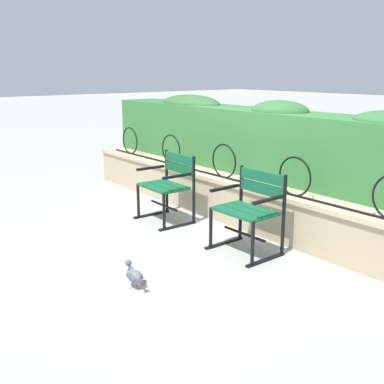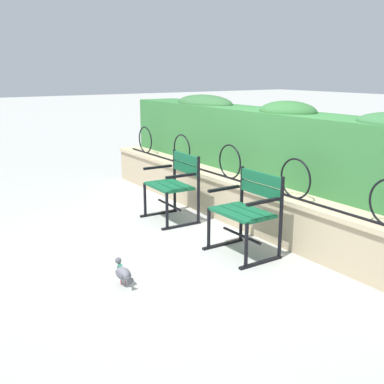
% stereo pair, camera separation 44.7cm
% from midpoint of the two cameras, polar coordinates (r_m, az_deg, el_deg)
% --- Properties ---
extents(ground_plane, '(60.00, 60.00, 0.00)m').
position_cam_midpoint_polar(ground_plane, '(5.08, -3.60, -6.25)').
color(ground_plane, '#ADADA8').
extents(stone_wall, '(6.41, 0.41, 0.53)m').
position_cam_midpoint_polar(stone_wall, '(5.57, 4.45, -1.46)').
color(stone_wall, tan).
rests_on(stone_wall, ground).
extents(iron_arch_fence, '(5.89, 0.02, 0.42)m').
position_cam_midpoint_polar(iron_arch_fence, '(5.63, 2.00, 3.35)').
color(iron_arch_fence, black).
rests_on(iron_arch_fence, stone_wall).
extents(hedge_row, '(6.28, 0.66, 0.93)m').
position_cam_midpoint_polar(hedge_row, '(5.79, 8.04, 6.19)').
color(hedge_row, '#387A3D').
rests_on(hedge_row, stone_wall).
extents(park_chair_left, '(0.64, 0.54, 0.82)m').
position_cam_midpoint_polar(park_chair_left, '(5.74, -5.07, 0.94)').
color(park_chair_left, '#145B38').
rests_on(park_chair_left, ground).
extents(park_chair_right, '(0.64, 0.53, 0.83)m').
position_cam_midpoint_polar(park_chair_right, '(4.74, 4.42, -1.97)').
color(park_chair_right, '#145B38').
rests_on(park_chair_right, ground).
extents(pigeon_near_chairs, '(0.29, 0.11, 0.22)m').
position_cam_midpoint_polar(pigeon_near_chairs, '(4.11, -10.16, -10.02)').
color(pigeon_near_chairs, slate).
rests_on(pigeon_near_chairs, ground).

